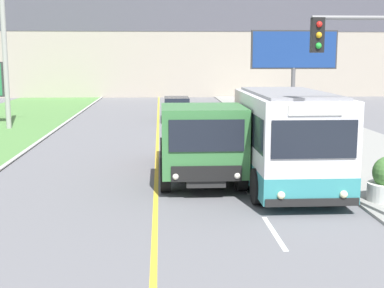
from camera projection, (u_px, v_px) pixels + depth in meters
apartment_block_background at (158, 6)px, 55.15m from camera, size 80.00×8.04×18.29m
city_bus at (287, 141)px, 16.03m from camera, size 2.61×5.67×2.98m
dump_truck at (201, 143)px, 16.98m from camera, size 2.58×6.87×2.54m
car_distant at (177, 109)px, 33.91m from camera, size 1.80×4.30×1.45m
utility_pole_far at (4, 43)px, 29.16m from camera, size 1.80×0.28×9.31m
traffic_light_mast at (373, 83)px, 12.62m from camera, size 2.28×0.32×5.30m
billboard_large at (294, 53)px, 30.73m from camera, size 5.00×0.24×5.49m
planter_round_second at (337, 154)px, 18.88m from camera, size 1.04×1.04×1.18m
planter_round_third at (303, 136)px, 23.06m from camera, size 1.06×1.06×1.19m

